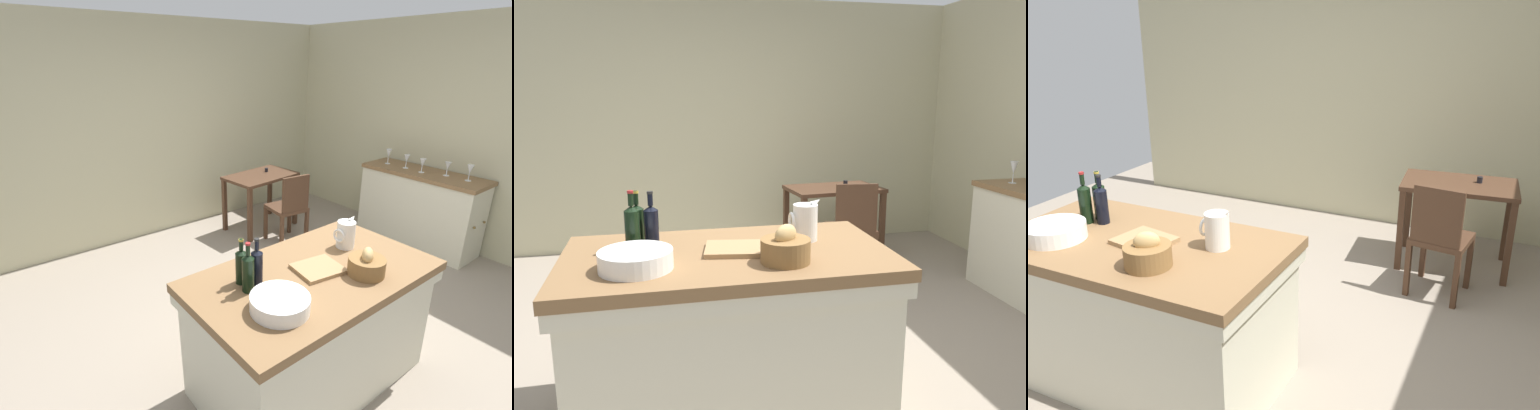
% 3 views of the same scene
% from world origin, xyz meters
% --- Properties ---
extents(ground_plane, '(6.76, 6.76, 0.00)m').
position_xyz_m(ground_plane, '(0.00, 0.00, 0.00)').
color(ground_plane, gray).
extents(wall_back, '(5.32, 0.12, 2.60)m').
position_xyz_m(wall_back, '(0.00, 2.60, 1.30)').
color(wall_back, '#B7B28E').
rests_on(wall_back, ground).
extents(island_table, '(1.61, 0.91, 0.87)m').
position_xyz_m(island_table, '(-0.33, -0.45, 0.47)').
color(island_table, brown).
rests_on(island_table, ground).
extents(writing_desk, '(0.95, 0.64, 0.78)m').
position_xyz_m(writing_desk, '(1.05, 1.82, 0.61)').
color(writing_desk, '#472D1E').
rests_on(writing_desk, ground).
extents(wooden_chair, '(0.45, 0.45, 0.89)m').
position_xyz_m(wooden_chair, '(1.01, 1.23, 0.48)').
color(wooden_chair, '#472D1E').
rests_on(wooden_chair, ground).
extents(pitcher, '(0.17, 0.13, 0.24)m').
position_xyz_m(pitcher, '(0.10, -0.34, 0.97)').
color(pitcher, white).
rests_on(pitcher, island_table).
extents(wash_bowl, '(0.33, 0.33, 0.09)m').
position_xyz_m(wash_bowl, '(-0.76, -0.61, 0.91)').
color(wash_bowl, white).
rests_on(wash_bowl, island_table).
extents(bread_basket, '(0.23, 0.23, 0.18)m').
position_xyz_m(bread_basket, '(-0.09, -0.66, 0.93)').
color(bread_basket, brown).
rests_on(bread_basket, island_table).
extents(cutting_board, '(0.33, 0.29, 0.02)m').
position_xyz_m(cutting_board, '(-0.29, -0.45, 0.88)').
color(cutting_board, '#99754C').
rests_on(cutting_board, island_table).
extents(wine_bottle_dark, '(0.07, 0.07, 0.30)m').
position_xyz_m(wine_bottle_dark, '(-0.69, -0.32, 0.98)').
color(wine_bottle_dark, black).
rests_on(wine_bottle_dark, island_table).
extents(wine_bottle_amber, '(0.07, 0.07, 0.29)m').
position_xyz_m(wine_bottle_amber, '(-0.77, -0.26, 0.98)').
color(wine_bottle_amber, black).
rests_on(wine_bottle_amber, island_table).
extents(wine_bottle_green, '(0.07, 0.07, 0.31)m').
position_xyz_m(wine_bottle_green, '(-0.79, -0.36, 0.99)').
color(wine_bottle_green, black).
rests_on(wine_bottle_green, island_table).
extents(wine_glass_far_right, '(0.07, 0.07, 0.18)m').
position_xyz_m(wine_glass_far_right, '(2.24, 0.77, 1.03)').
color(wine_glass_far_right, white).
rests_on(wine_glass_far_right, side_cabinet).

